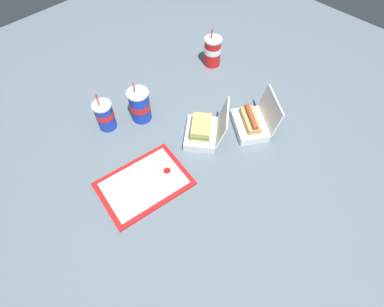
{
  "coord_description": "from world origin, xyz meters",
  "views": [
    {
      "loc": [
        0.57,
        0.59,
        1.11
      ],
      "look_at": [
        0.03,
        0.04,
        0.05
      ],
      "focal_mm": 28.0,
      "sensor_mm": 36.0,
      "label": 1
    }
  ],
  "objects_px": {
    "ketchup_cup": "(167,172)",
    "soda_cup_right": "(213,51)",
    "clamshell_sandwich_right": "(203,130)",
    "plastic_fork": "(169,184)",
    "clamshell_hotdog_corner": "(252,122)",
    "soda_cup_back": "(105,115)",
    "food_tray": "(144,184)",
    "soda_cup_left": "(140,105)"
  },
  "relations": [
    {
      "from": "ketchup_cup",
      "to": "clamshell_hotdog_corner",
      "type": "bearing_deg",
      "value": 170.07
    },
    {
      "from": "plastic_fork",
      "to": "soda_cup_back",
      "type": "bearing_deg",
      "value": -48.3
    },
    {
      "from": "clamshell_hotdog_corner",
      "to": "soda_cup_back",
      "type": "height_order",
      "value": "soda_cup_back"
    },
    {
      "from": "ketchup_cup",
      "to": "clamshell_sandwich_right",
      "type": "height_order",
      "value": "clamshell_sandwich_right"
    },
    {
      "from": "ketchup_cup",
      "to": "soda_cup_back",
      "type": "height_order",
      "value": "soda_cup_back"
    },
    {
      "from": "ketchup_cup",
      "to": "clamshell_sandwich_right",
      "type": "bearing_deg",
      "value": -170.69
    },
    {
      "from": "clamshell_sandwich_right",
      "to": "soda_cup_back",
      "type": "height_order",
      "value": "soda_cup_back"
    },
    {
      "from": "plastic_fork",
      "to": "soda_cup_right",
      "type": "bearing_deg",
      "value": -106.01
    },
    {
      "from": "plastic_fork",
      "to": "clamshell_hotdog_corner",
      "type": "distance_m",
      "value": 0.5
    },
    {
      "from": "soda_cup_back",
      "to": "soda_cup_right",
      "type": "height_order",
      "value": "soda_cup_right"
    },
    {
      "from": "plastic_fork",
      "to": "clamshell_hotdog_corner",
      "type": "height_order",
      "value": "clamshell_hotdog_corner"
    },
    {
      "from": "plastic_fork",
      "to": "clamshell_hotdog_corner",
      "type": "bearing_deg",
      "value": -141.28
    },
    {
      "from": "ketchup_cup",
      "to": "food_tray",
      "type": "bearing_deg",
      "value": -19.11
    },
    {
      "from": "soda_cup_left",
      "to": "soda_cup_right",
      "type": "bearing_deg",
      "value": -175.29
    },
    {
      "from": "ketchup_cup",
      "to": "soda_cup_right",
      "type": "bearing_deg",
      "value": -150.82
    },
    {
      "from": "soda_cup_right",
      "to": "soda_cup_left",
      "type": "distance_m",
      "value": 0.56
    },
    {
      "from": "clamshell_hotdog_corner",
      "to": "soda_cup_back",
      "type": "bearing_deg",
      "value": -45.44
    },
    {
      "from": "soda_cup_back",
      "to": "soda_cup_right",
      "type": "relative_size",
      "value": 0.93
    },
    {
      "from": "plastic_fork",
      "to": "soda_cup_left",
      "type": "xyz_separation_m",
      "value": [
        -0.17,
        -0.39,
        0.07
      ]
    },
    {
      "from": "plastic_fork",
      "to": "ketchup_cup",
      "type": "bearing_deg",
      "value": -80.32
    },
    {
      "from": "ketchup_cup",
      "to": "soda_cup_back",
      "type": "relative_size",
      "value": 0.19
    },
    {
      "from": "clamshell_hotdog_corner",
      "to": "soda_cup_back",
      "type": "relative_size",
      "value": 1.27
    },
    {
      "from": "food_tray",
      "to": "clamshell_hotdog_corner",
      "type": "height_order",
      "value": "clamshell_hotdog_corner"
    },
    {
      "from": "food_tray",
      "to": "soda_cup_left",
      "type": "distance_m",
      "value": 0.4
    },
    {
      "from": "clamshell_hotdog_corner",
      "to": "soda_cup_right",
      "type": "height_order",
      "value": "soda_cup_right"
    },
    {
      "from": "food_tray",
      "to": "soda_cup_right",
      "type": "xyz_separation_m",
      "value": [
        -0.8,
        -0.35,
        0.08
      ]
    },
    {
      "from": "clamshell_hotdog_corner",
      "to": "soda_cup_back",
      "type": "distance_m",
      "value": 0.7
    },
    {
      "from": "food_tray",
      "to": "clamshell_sandwich_right",
      "type": "relative_size",
      "value": 1.51
    },
    {
      "from": "soda_cup_left",
      "to": "clamshell_sandwich_right",
      "type": "bearing_deg",
      "value": 113.47
    },
    {
      "from": "ketchup_cup",
      "to": "soda_cup_back",
      "type": "xyz_separation_m",
      "value": [
        0.02,
        -0.42,
        0.05
      ]
    },
    {
      "from": "plastic_fork",
      "to": "soda_cup_back",
      "type": "xyz_separation_m",
      "value": [
        -0.01,
        -0.46,
        0.06
      ]
    },
    {
      "from": "soda_cup_back",
      "to": "soda_cup_right",
      "type": "bearing_deg",
      "value": 177.91
    },
    {
      "from": "clamshell_hotdog_corner",
      "to": "soda_cup_back",
      "type": "xyz_separation_m",
      "value": [
        0.49,
        -0.5,
        0.04
      ]
    },
    {
      "from": "clamshell_sandwich_right",
      "to": "soda_cup_right",
      "type": "bearing_deg",
      "value": -141.22
    },
    {
      "from": "soda_cup_right",
      "to": "plastic_fork",
      "type": "bearing_deg",
      "value": 30.82
    },
    {
      "from": "ketchup_cup",
      "to": "soda_cup_right",
      "type": "height_order",
      "value": "soda_cup_right"
    },
    {
      "from": "food_tray",
      "to": "clamshell_sandwich_right",
      "type": "height_order",
      "value": "clamshell_sandwich_right"
    },
    {
      "from": "clamshell_hotdog_corner",
      "to": "food_tray",
      "type": "bearing_deg",
      "value": -11.61
    },
    {
      "from": "food_tray",
      "to": "ketchup_cup",
      "type": "distance_m",
      "value": 0.11
    },
    {
      "from": "clamshell_sandwich_right",
      "to": "soda_cup_back",
      "type": "relative_size",
      "value": 1.29
    },
    {
      "from": "food_tray",
      "to": "plastic_fork",
      "type": "xyz_separation_m",
      "value": [
        -0.07,
        0.08,
        0.01
      ]
    },
    {
      "from": "plastic_fork",
      "to": "clamshell_sandwich_right",
      "type": "height_order",
      "value": "clamshell_sandwich_right"
    }
  ]
}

